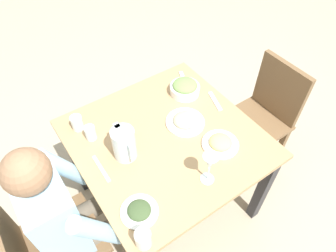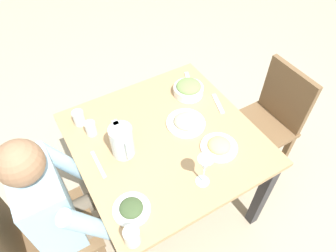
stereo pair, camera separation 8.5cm
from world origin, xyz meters
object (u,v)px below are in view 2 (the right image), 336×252
(chair_near, at_px, (38,236))
(plate_fries, at_px, (219,146))
(water_glass_near_left, at_px, (91,128))
(dining_table, at_px, (165,149))
(plate_beans, at_px, (186,122))
(water_pitcher, at_px, (122,141))
(water_glass_far_right, at_px, (79,118))
(plate_dolmas, at_px, (131,209))
(salad_bowl, at_px, (189,89))
(wine_glass, at_px, (205,166))
(water_glass_near_right, at_px, (132,237))
(diner_near, at_px, (70,204))
(chair_far, at_px, (269,118))

(chair_near, relative_size, plate_fries, 4.31)
(chair_near, distance_m, water_glass_near_left, 0.62)
(dining_table, distance_m, plate_beans, 0.20)
(chair_near, bearing_deg, water_pitcher, 99.64)
(chair_near, distance_m, plate_beans, 0.99)
(water_glass_far_right, bearing_deg, plate_dolmas, 1.70)
(salad_bowl, relative_size, wine_glass, 0.96)
(salad_bowl, bearing_deg, plate_dolmas, -50.96)
(salad_bowl, xyz_separation_m, water_glass_near_right, (0.67, -0.72, 0.01))
(plate_fries, bearing_deg, water_pitcher, -117.24)
(diner_near, bearing_deg, chair_near, -90.00)
(plate_fries, height_order, water_glass_near_right, water_glass_near_right)
(plate_fries, xyz_separation_m, water_glass_near_right, (0.22, -0.62, 0.03))
(chair_near, xyz_separation_m, plate_dolmas, (0.23, 0.45, 0.25))
(plate_dolmas, bearing_deg, diner_near, -133.03)
(water_glass_near_left, bearing_deg, dining_table, 55.79)
(chair_far, bearing_deg, plate_dolmas, -78.10)
(dining_table, distance_m, diner_near, 0.60)
(diner_near, xyz_separation_m, wine_glass, (0.27, 0.61, 0.23))
(chair_far, distance_m, wine_glass, 0.91)
(salad_bowl, height_order, plate_dolmas, salad_bowl)
(chair_far, relative_size, water_glass_far_right, 9.79)
(plate_beans, bearing_deg, diner_near, -82.48)
(plate_dolmas, bearing_deg, wine_glass, 83.65)
(wine_glass, bearing_deg, water_glass_far_right, -150.35)
(dining_table, xyz_separation_m, plate_dolmas, (0.30, -0.35, 0.12))
(diner_near, height_order, water_glass_near_right, diner_near)
(plate_fries, height_order, water_glass_near_left, water_glass_near_left)
(plate_dolmas, height_order, water_glass_far_right, water_glass_far_right)
(diner_near, bearing_deg, chair_far, 90.69)
(chair_far, relative_size, plate_dolmas, 4.88)
(dining_table, relative_size, wine_glass, 5.02)
(dining_table, distance_m, salad_bowl, 0.41)
(dining_table, bearing_deg, plate_dolmas, -49.64)
(diner_near, distance_m, water_pitcher, 0.41)
(water_glass_near_left, bearing_deg, diner_near, -39.55)
(dining_table, xyz_separation_m, diner_near, (0.07, -0.60, 0.02))
(dining_table, xyz_separation_m, water_glass_far_right, (-0.34, -0.37, 0.15))
(plate_fries, bearing_deg, water_glass_far_right, -133.50)
(chair_far, bearing_deg, water_glass_far_right, -108.77)
(water_glass_far_right, bearing_deg, water_glass_near_left, 15.71)
(wine_glass, bearing_deg, water_pitcher, -144.36)
(dining_table, bearing_deg, water_glass_near_right, -43.61)
(chair_near, distance_m, water_pitcher, 0.65)
(dining_table, distance_m, plate_fries, 0.33)
(dining_table, height_order, water_glass_far_right, water_glass_far_right)
(plate_fries, xyz_separation_m, water_glass_far_right, (-0.56, -0.59, 0.03))
(chair_near, bearing_deg, diner_near, 90.00)
(plate_fries, distance_m, water_glass_far_right, 0.81)
(plate_beans, bearing_deg, water_pitcher, -89.38)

